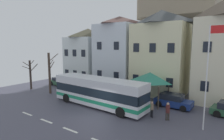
# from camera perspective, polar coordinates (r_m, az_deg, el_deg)

# --- Properties ---
(ground_plane) EXTENTS (40.00, 60.00, 0.07)m
(ground_plane) POSITION_cam_1_polar(r_m,az_deg,el_deg) (17.31, -5.60, -14.74)
(ground_plane) COLOR #484756
(townhouse_00) EXTENTS (5.89, 6.77, 9.43)m
(townhouse_00) POSITION_cam_1_polar(r_m,az_deg,el_deg) (33.02, -7.34, 4.48)
(townhouse_00) COLOR silver
(townhouse_00) RESTS_ON ground_plane
(townhouse_01) EXTENTS (5.97, 6.40, 10.91)m
(townhouse_01) POSITION_cam_1_polar(r_m,az_deg,el_deg) (28.80, 2.35, 5.53)
(townhouse_01) COLOR silver
(townhouse_01) RESTS_ON ground_plane
(townhouse_02) EXTENTS (6.63, 5.32, 11.08)m
(townhouse_02) POSITION_cam_1_polar(r_m,az_deg,el_deg) (25.32, 14.74, 5.16)
(townhouse_02) COLOR beige
(townhouse_02) RESTS_ON ground_plane
(hilltop_castle) EXTENTS (36.59, 36.59, 21.33)m
(hilltop_castle) POSITION_cam_1_polar(r_m,az_deg,el_deg) (46.46, 20.48, 8.36)
(hilltop_castle) COLOR #5D5C53
(hilltop_castle) RESTS_ON ground_plane
(transit_bus) EXTENTS (11.25, 3.00, 3.06)m
(transit_bus) POSITION_cam_1_polar(r_m,az_deg,el_deg) (19.98, -4.37, -6.86)
(transit_bus) COLOR silver
(transit_bus) RESTS_ON ground_plane
(bus_shelter) EXTENTS (3.60, 3.60, 3.53)m
(bus_shelter) POSITION_cam_1_polar(r_m,az_deg,el_deg) (21.21, 11.76, -2.28)
(bus_shelter) COLOR #473D33
(bus_shelter) RESTS_ON ground_plane
(parked_car_01) EXTENTS (4.51, 2.43, 1.36)m
(parked_car_01) POSITION_cam_1_polar(r_m,az_deg,el_deg) (27.50, -10.26, -4.77)
(parked_car_01) COLOR silver
(parked_car_01) RESTS_ON ground_plane
(parked_car_02) EXTENTS (4.05, 2.24, 1.31)m
(parked_car_02) POSITION_cam_1_polar(r_m,az_deg,el_deg) (31.16, -15.66, -3.49)
(parked_car_02) COLOR #2D5539
(parked_car_02) RESTS_ON ground_plane
(parked_car_03) EXTENTS (3.88, 2.00, 1.43)m
(parked_car_03) POSITION_cam_1_polar(r_m,az_deg,el_deg) (20.90, 18.41, -9.01)
(parked_car_03) COLOR navy
(parked_car_03) RESTS_ON ground_plane
(pedestrian_00) EXTENTS (0.30, 0.29, 1.50)m
(pedestrian_00) POSITION_cam_1_polar(r_m,az_deg,el_deg) (17.47, 12.31, -11.59)
(pedestrian_00) COLOR black
(pedestrian_00) RESTS_ON ground_plane
(pedestrian_01) EXTENTS (0.36, 0.36, 1.62)m
(pedestrian_01) POSITION_cam_1_polar(r_m,az_deg,el_deg) (17.17, 16.93, -11.96)
(pedestrian_01) COLOR #38332D
(pedestrian_01) RESTS_ON ground_plane
(public_bench) EXTENTS (1.73, 0.48, 0.87)m
(public_bench) POSITION_cam_1_polar(r_m,az_deg,el_deg) (23.55, 15.08, -7.53)
(public_bench) COLOR #473828
(public_bench) RESTS_ON ground_plane
(flagpole) EXTENTS (0.95, 0.10, 8.05)m
(flagpole) POSITION_cam_1_polar(r_m,az_deg,el_deg) (15.43, 27.70, -0.51)
(flagpole) COLOR silver
(flagpole) RESTS_ON ground_plane
(bare_tree_00) EXTENTS (1.10, 1.58, 5.56)m
(bare_tree_00) POSITION_cam_1_polar(r_m,az_deg,el_deg) (26.23, -18.82, -0.78)
(bare_tree_00) COLOR #47382D
(bare_tree_00) RESTS_ON ground_plane
(bare_tree_01) EXTENTS (1.47, 2.01, 4.38)m
(bare_tree_01) POSITION_cam_1_polar(r_m,az_deg,el_deg) (29.80, -24.01, -1.16)
(bare_tree_01) COLOR #382D28
(bare_tree_01) RESTS_ON ground_plane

